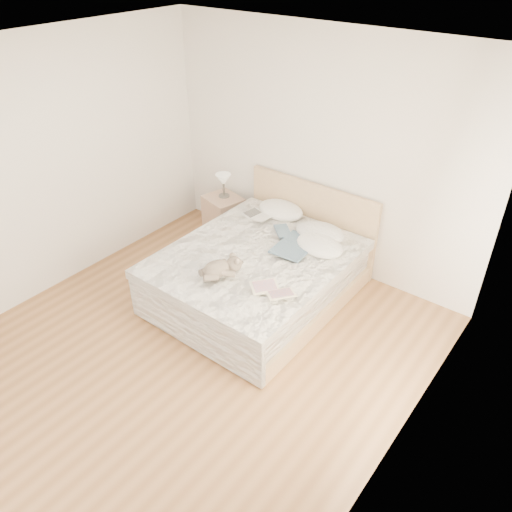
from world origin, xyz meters
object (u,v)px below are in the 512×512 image
(photo_book, at_px, (258,216))
(nightstand, at_px, (224,217))
(table_lamp, at_px, (223,181))
(childrens_book, at_px, (273,291))
(bed, at_px, (261,273))
(teddy_bear, at_px, (217,274))

(photo_book, bearing_deg, nightstand, 171.32)
(table_lamp, height_order, childrens_book, table_lamp)
(bed, relative_size, table_lamp, 7.00)
(photo_book, bearing_deg, table_lamp, 169.03)
(teddy_bear, bearing_deg, table_lamp, 153.44)
(nightstand, height_order, table_lamp, table_lamp)
(bed, xyz_separation_m, nightstand, (-1.18, 0.74, -0.03))
(nightstand, distance_m, photo_book, 0.83)
(bed, bearing_deg, childrens_book, -44.27)
(nightstand, distance_m, childrens_book, 2.16)
(childrens_book, bearing_deg, table_lamp, -179.57)
(nightstand, xyz_separation_m, childrens_book, (1.71, -1.27, 0.35))
(photo_book, height_order, teddy_bear, teddy_bear)
(bed, bearing_deg, table_lamp, 146.72)
(table_lamp, relative_size, childrens_book, 0.81)
(teddy_bear, bearing_deg, childrens_book, 38.76)
(bed, relative_size, teddy_bear, 5.95)
(nightstand, height_order, teddy_bear, teddy_bear)
(table_lamp, bearing_deg, bed, -33.28)
(teddy_bear, bearing_deg, bed, 112.39)
(nightstand, bearing_deg, table_lamp, 110.07)
(childrens_book, relative_size, teddy_bear, 1.06)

